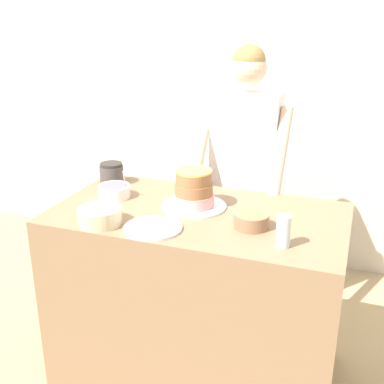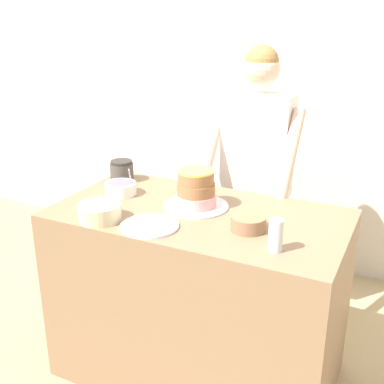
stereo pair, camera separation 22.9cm
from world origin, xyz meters
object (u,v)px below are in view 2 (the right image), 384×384
(cake, at_px, (196,191))
(ceramic_plate, at_px, (149,226))
(frosting_bowl_white, at_px, (100,211))
(person_baker, at_px, (256,162))
(frosting_bowl_olive, at_px, (248,222))
(drinking_glass, at_px, (276,235))
(frosting_bowl_purple, at_px, (121,188))
(stoneware_jar, at_px, (122,171))

(cake, relative_size, ceramic_plate, 1.23)
(frosting_bowl_white, relative_size, ceramic_plate, 0.76)
(ceramic_plate, bearing_deg, person_baker, 78.17)
(frosting_bowl_olive, height_order, drinking_glass, drinking_glass)
(ceramic_plate, bearing_deg, frosting_bowl_purple, 139.91)
(drinking_glass, bearing_deg, person_baker, 113.45)
(frosting_bowl_olive, relative_size, frosting_bowl_white, 0.79)
(drinking_glass, bearing_deg, ceramic_plate, -177.36)
(drinking_glass, relative_size, ceramic_plate, 0.52)
(frosting_bowl_purple, bearing_deg, stoneware_jar, 121.93)
(frosting_bowl_white, distance_m, drinking_glass, 0.84)
(cake, height_order, drinking_glass, cake)
(frosting_bowl_olive, xyz_separation_m, frosting_bowl_purple, (-0.78, 0.13, -0.00))
(frosting_bowl_purple, xyz_separation_m, stoneware_jar, (-0.12, 0.19, 0.02))
(person_baker, xyz_separation_m, stoneware_jar, (-0.67, -0.43, -0.02))
(cake, height_order, stoneware_jar, cake)
(ceramic_plate, bearing_deg, stoneware_jar, 134.12)
(person_baker, height_order, frosting_bowl_olive, person_baker)
(frosting_bowl_white, bearing_deg, person_baker, 64.96)
(person_baker, xyz_separation_m, frosting_bowl_purple, (-0.55, -0.62, -0.05))
(frosting_bowl_olive, relative_size, stoneware_jar, 1.18)
(person_baker, bearing_deg, cake, -100.14)
(frosting_bowl_purple, relative_size, ceramic_plate, 0.63)
(cake, xyz_separation_m, drinking_glass, (0.50, -0.29, -0.02))
(frosting_bowl_olive, bearing_deg, drinking_glass, -40.50)
(person_baker, relative_size, frosting_bowl_white, 8.45)
(drinking_glass, distance_m, ceramic_plate, 0.59)
(frosting_bowl_white, distance_m, stoneware_jar, 0.57)
(cake, bearing_deg, frosting_bowl_olive, -23.64)
(drinking_glass, xyz_separation_m, stoneware_jar, (-1.06, 0.47, -0.01))
(cake, distance_m, frosting_bowl_white, 0.48)
(ceramic_plate, bearing_deg, frosting_bowl_olive, 22.32)
(person_baker, xyz_separation_m, frosting_bowl_white, (-0.45, -0.96, -0.04))
(frosting_bowl_purple, height_order, stoneware_jar, frosting_bowl_purple)
(cake, height_order, frosting_bowl_purple, cake)
(frosting_bowl_white, height_order, stoneware_jar, frosting_bowl_white)
(drinking_glass, relative_size, stoneware_jar, 1.02)
(frosting_bowl_olive, distance_m, drinking_glass, 0.22)
(frosting_bowl_olive, height_order, frosting_bowl_purple, frosting_bowl_purple)
(drinking_glass, xyz_separation_m, ceramic_plate, (-0.58, -0.03, -0.06))
(frosting_bowl_white, xyz_separation_m, drinking_glass, (0.84, 0.06, 0.03))
(stoneware_jar, bearing_deg, cake, -17.57)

